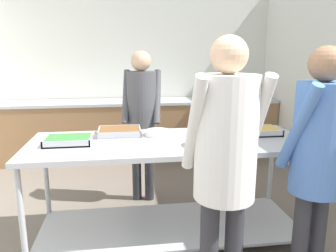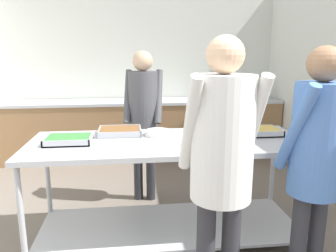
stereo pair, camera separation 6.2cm
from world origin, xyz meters
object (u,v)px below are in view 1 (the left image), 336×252
at_px(serving_tray_roast, 69,140).
at_px(plate_stack, 158,133).
at_px(serving_tray_vegetables, 120,132).
at_px(cook_behind_counter, 142,110).
at_px(serving_tray_greens, 252,131).
at_px(guest_serving_right, 318,149).
at_px(guest_serving_left, 225,152).
at_px(water_bottle, 260,91).
at_px(sauce_pan, 209,139).

height_order(serving_tray_roast, plate_stack, serving_tray_roast).
xyz_separation_m(serving_tray_vegetables, cook_behind_counter, (0.24, 0.58, 0.10)).
distance_m(serving_tray_greens, guest_serving_right, 0.94).
distance_m(serving_tray_greens, cook_behind_counter, 1.19).
xyz_separation_m(serving_tray_roast, serving_tray_greens, (1.58, 0.10, 0.00)).
xyz_separation_m(serving_tray_greens, guest_serving_left, (-0.57, -0.98, 0.13)).
bearing_deg(guest_serving_right, serving_tray_roast, 152.76).
xyz_separation_m(serving_tray_roast, guest_serving_left, (1.01, -0.88, 0.13)).
bearing_deg(plate_stack, guest_serving_left, -75.16).
relative_size(serving_tray_roast, serving_tray_vegetables, 0.98).
relative_size(serving_tray_vegetables, guest_serving_left, 0.22).
height_order(cook_behind_counter, water_bottle, cook_behind_counter).
bearing_deg(serving_tray_vegetables, plate_stack, -13.10).
xyz_separation_m(guest_serving_right, cook_behind_counter, (-0.98, 1.65, -0.01)).
relative_size(guest_serving_left, water_bottle, 6.54).
relative_size(plate_stack, guest_serving_right, 0.13).
height_order(sauce_pan, guest_serving_right, guest_serving_right).
relative_size(serving_tray_greens, guest_serving_left, 0.27).
xyz_separation_m(serving_tray_vegetables, water_bottle, (2.22, 2.11, 0.09)).
distance_m(serving_tray_roast, cook_behind_counter, 1.04).
distance_m(cook_behind_counter, water_bottle, 2.51).
bearing_deg(guest_serving_left, guest_serving_right, 4.53).
relative_size(serving_tray_roast, guest_serving_left, 0.21).
bearing_deg(serving_tray_greens, sauce_pan, -146.40).
height_order(plate_stack, guest_serving_right, guest_serving_right).
xyz_separation_m(cook_behind_counter, water_bottle, (1.98, 1.53, -0.00)).
bearing_deg(cook_behind_counter, plate_stack, -81.53).
relative_size(serving_tray_vegetables, cook_behind_counter, 0.23).
bearing_deg(cook_behind_counter, sauce_pan, -66.01).
bearing_deg(serving_tray_vegetables, guest_serving_left, -61.54).
xyz_separation_m(serving_tray_vegetables, serving_tray_greens, (1.18, -0.14, 0.00)).
distance_m(guest_serving_left, guest_serving_right, 0.61).
height_order(guest_serving_left, guest_serving_right, guest_serving_left).
bearing_deg(serving_tray_roast, guest_serving_left, -41.00).
relative_size(serving_tray_roast, cook_behind_counter, 0.22).
bearing_deg(serving_tray_roast, guest_serving_right, -27.24).
relative_size(plate_stack, guest_serving_left, 0.13).
xyz_separation_m(guest_serving_left, guest_serving_right, (0.61, 0.05, -0.02)).
relative_size(cook_behind_counter, water_bottle, 6.27).
bearing_deg(water_bottle, serving_tray_roast, -138.14).
xyz_separation_m(sauce_pan, serving_tray_greens, (0.48, 0.32, -0.03)).
bearing_deg(sauce_pan, serving_tray_greens, 33.60).
height_order(serving_tray_roast, guest_serving_right, guest_serving_right).
bearing_deg(plate_stack, serving_tray_roast, -167.25).
bearing_deg(guest_serving_left, water_bottle, 63.53).
bearing_deg(guest_serving_left, serving_tray_greens, 59.90).
bearing_deg(cook_behind_counter, water_bottle, 37.64).
xyz_separation_m(serving_tray_roast, sauce_pan, (1.10, -0.22, 0.03)).
bearing_deg(plate_stack, cook_behind_counter, 98.47).
xyz_separation_m(serving_tray_vegetables, guest_serving_left, (0.61, -1.13, 0.13)).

